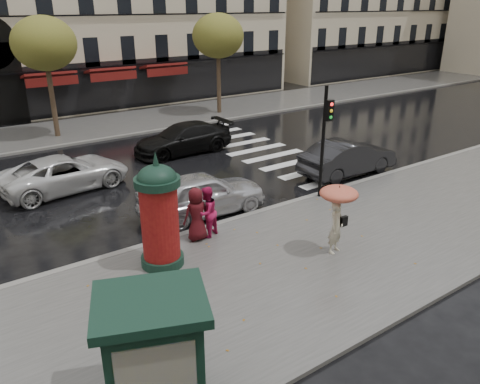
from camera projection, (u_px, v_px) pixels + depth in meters
ground at (287, 257)px, 14.27m from camera, size 160.00×160.00×0.00m
near_sidewalk at (298, 262)px, 13.86m from camera, size 90.00×7.00×0.12m
far_sidewalk at (87, 128)px, 28.70m from camera, size 90.00×6.00×0.12m
near_kerb at (233, 220)px, 16.52m from camera, size 90.00×0.25×0.14m
far_kerb at (104, 139)px, 26.41m from camera, size 90.00×0.25×0.14m
zebra_crossing at (257, 149)px, 24.75m from camera, size 3.60×11.75×0.01m
tree_far_left at (44, 44)px, 24.96m from camera, size 3.40×3.40×6.64m
tree_far_right at (218, 36)px, 30.79m from camera, size 3.40×3.40×6.64m
woman_umbrella at (338, 208)px, 13.80m from camera, size 1.14×1.14×2.19m
woman_red at (207, 212)px, 14.99m from camera, size 1.01×0.91×1.70m
man_burgundy at (196, 214)px, 14.78m from camera, size 0.88×0.59×1.75m
morris_column at (159, 212)px, 13.06m from camera, size 1.27×1.27×3.43m
traffic_light at (325, 132)px, 17.42m from camera, size 0.28×0.41×4.32m
newsstand at (154, 352)px, 8.44m from camera, size 2.43×2.26×2.37m
car_silver at (202, 194)px, 16.89m from camera, size 4.82×2.18×1.61m
car_darkgrey at (348, 158)px, 20.90m from camera, size 4.77×1.72×1.56m
car_white at (65, 173)px, 19.17m from camera, size 5.43×3.02×1.44m
car_black at (183, 138)px, 23.96m from camera, size 5.17×2.11×1.50m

